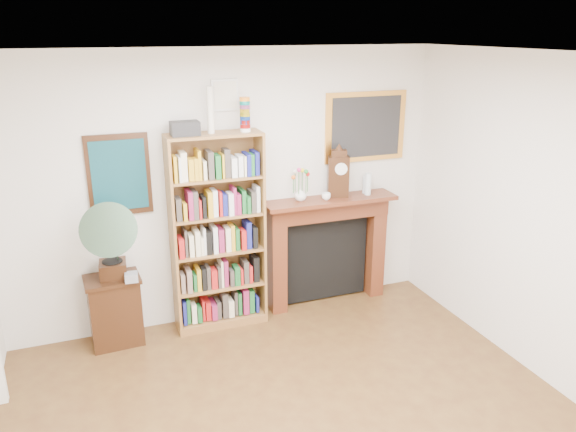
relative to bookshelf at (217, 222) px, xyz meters
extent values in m
cube|color=white|center=(0.17, -2.31, 1.67)|extent=(4.50, 5.00, 0.01)
cube|color=silver|center=(0.17, 0.19, 0.27)|extent=(4.50, 0.01, 2.80)
cube|color=black|center=(-0.88, 0.17, 0.52)|extent=(0.58, 0.03, 0.78)
cube|color=#10414D|center=(-0.88, 0.15, 0.52)|extent=(0.50, 0.01, 0.67)
cube|color=white|center=(0.17, 0.17, 1.22)|extent=(0.26, 0.03, 0.30)
cube|color=silver|center=(0.17, 0.15, 1.22)|extent=(0.22, 0.01, 0.26)
cube|color=gold|center=(1.72, 0.17, 0.82)|extent=(0.95, 0.03, 0.75)
cube|color=#262628|center=(1.72, 0.15, 0.82)|extent=(0.82, 0.01, 0.65)
cube|color=brown|center=(-0.45, 0.00, -0.12)|extent=(0.03, 0.33, 2.02)
cube|color=brown|center=(0.45, 0.00, -0.12)|extent=(0.03, 0.33, 2.02)
cube|color=brown|center=(0.00, 0.00, 0.88)|extent=(0.93, 0.33, 0.03)
cube|color=brown|center=(0.00, 0.00, -1.08)|extent=(0.93, 0.33, 0.09)
cube|color=brown|center=(0.00, 0.16, -0.12)|extent=(0.93, 0.02, 2.02)
cube|color=brown|center=(0.00, 0.00, -0.69)|extent=(0.87, 0.31, 0.02)
cube|color=brown|center=(0.00, 0.00, -0.31)|extent=(0.87, 0.31, 0.02)
cube|color=brown|center=(0.00, 0.00, 0.07)|extent=(0.87, 0.31, 0.02)
cube|color=brown|center=(0.00, 0.00, 0.45)|extent=(0.87, 0.31, 0.02)
cube|color=black|center=(-1.06, -0.02, -0.78)|extent=(0.53, 0.40, 0.70)
cube|color=#532913|center=(0.65, 0.06, -0.53)|extent=(0.17, 0.22, 1.19)
cube|color=#532913|center=(1.84, 0.06, -0.53)|extent=(0.17, 0.22, 1.19)
cube|color=#532913|center=(1.24, 0.06, -0.03)|extent=(1.36, 0.24, 0.20)
cube|color=#532913|center=(1.24, 0.01, 0.08)|extent=(1.47, 0.37, 0.04)
cube|color=black|center=(1.24, 0.13, -0.63)|extent=(0.99, 0.09, 0.95)
cube|color=black|center=(-1.03, 0.00, -0.35)|extent=(0.27, 0.27, 0.15)
cylinder|color=black|center=(-1.03, 0.00, -0.27)|extent=(0.20, 0.20, 0.01)
cone|color=#2B3E2D|center=(-1.03, -0.15, 0.07)|extent=(0.54, 0.65, 0.64)
cube|color=#ADAEBA|center=(-0.89, -0.17, -0.39)|extent=(0.13, 0.13, 0.08)
cube|color=black|center=(1.35, 0.05, 0.33)|extent=(0.25, 0.19, 0.44)
cylinder|color=white|center=(1.35, -0.01, 0.43)|extent=(0.13, 0.05, 0.13)
cube|color=black|center=(1.35, 0.05, 0.58)|extent=(0.18, 0.15, 0.08)
imported|color=white|center=(0.91, 0.06, 0.17)|extent=(0.16, 0.16, 0.13)
imported|color=white|center=(1.18, -0.02, 0.14)|extent=(0.10, 0.10, 0.07)
cylinder|color=silver|center=(1.69, 0.01, 0.23)|extent=(0.07, 0.07, 0.24)
cylinder|color=silver|center=(1.69, 0.07, 0.21)|extent=(0.06, 0.06, 0.20)
camera|label=1|loc=(-1.21, -5.18, 1.84)|focal=35.00mm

